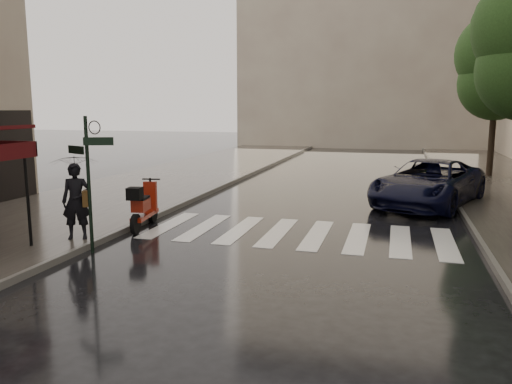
% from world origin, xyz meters
% --- Properties ---
extents(ground, '(120.00, 120.00, 0.00)m').
position_xyz_m(ground, '(0.00, 0.00, 0.00)').
color(ground, black).
rests_on(ground, ground).
extents(sidewalk_near, '(6.00, 60.00, 0.12)m').
position_xyz_m(sidewalk_near, '(-4.50, 12.00, 0.06)').
color(sidewalk_near, '#38332D').
rests_on(sidewalk_near, ground).
extents(curb_near, '(0.12, 60.00, 0.16)m').
position_xyz_m(curb_near, '(-1.45, 12.00, 0.07)').
color(curb_near, '#595651').
rests_on(curb_near, ground).
extents(curb_far, '(0.12, 60.00, 0.16)m').
position_xyz_m(curb_far, '(7.45, 12.00, 0.07)').
color(curb_far, '#595651').
rests_on(curb_far, ground).
extents(crosswalk, '(7.85, 3.20, 0.01)m').
position_xyz_m(crosswalk, '(2.98, 6.00, 0.01)').
color(crosswalk, silver).
rests_on(crosswalk, ground).
extents(signpost, '(1.17, 0.29, 3.10)m').
position_xyz_m(signpost, '(-1.19, 3.00, 1.83)').
color(signpost, black).
rests_on(signpost, ground).
extents(backdrop_building, '(22.00, 6.00, 20.00)m').
position_xyz_m(backdrop_building, '(3.00, 38.00, 10.00)').
color(backdrop_building, tan).
rests_on(backdrop_building, ground).
extents(tree_far, '(3.80, 3.80, 8.16)m').
position_xyz_m(tree_far, '(9.70, 19.00, 5.46)').
color(tree_far, black).
rests_on(tree_far, sidewalk_far).
extents(pedestrian_with_umbrella, '(1.44, 1.45, 2.55)m').
position_xyz_m(pedestrian_with_umbrella, '(-2.00, 3.62, 1.81)').
color(pedestrian_with_umbrella, black).
rests_on(pedestrian_with_umbrella, sidewalk_near).
extents(scooter, '(0.67, 1.96, 1.29)m').
position_xyz_m(scooter, '(-1.18, 5.41, 0.60)').
color(scooter, black).
rests_on(scooter, ground).
extents(parked_car, '(4.42, 6.15, 1.56)m').
position_xyz_m(parked_car, '(6.51, 11.01, 0.78)').
color(parked_car, black).
rests_on(parked_car, ground).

